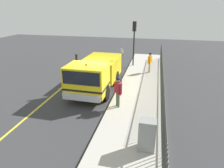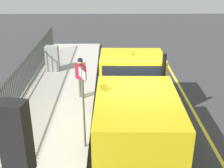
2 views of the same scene
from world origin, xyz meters
The scene contains 8 objects.
ground_plane centered at (0.00, 0.00, 0.00)m, with size 47.45×47.45×0.00m, color #38383A.
sidewalk_slab centered at (3.16, 0.00, 0.08)m, with size 3.10×21.57×0.16m, color #B7B2A8.
lane_marking centered at (-2.31, 0.00, 0.00)m, with size 0.12×19.41×0.01m, color yellow.
work_truck centered at (0.15, -0.17, 1.27)m, with size 2.48×5.89×2.56m.
worker_standing centered at (2.12, -2.40, 1.21)m, with size 0.48×0.51×1.72m.
iron_fence centered at (4.47, 0.00, 0.92)m, with size 0.04×18.37×1.50m.
utility_cabinet centered at (3.87, -5.61, 0.81)m, with size 0.65×0.49×1.29m, color gray.
street_sign centered at (1.71, 1.08, 1.76)m, with size 0.23×0.47×2.58m.
Camera 2 is at (0.97, 8.54, 5.43)m, focal length 46.59 mm.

